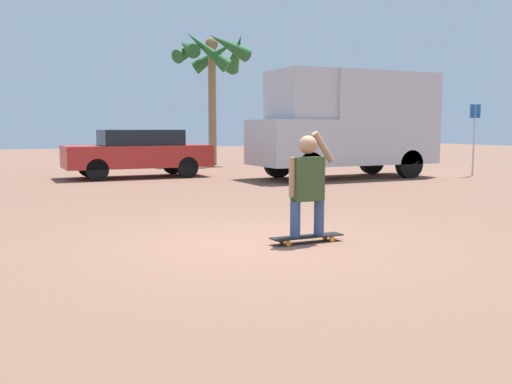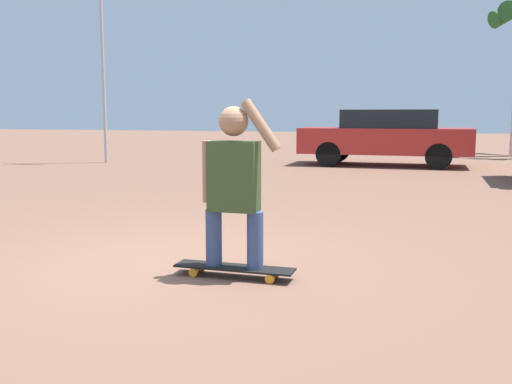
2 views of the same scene
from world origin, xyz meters
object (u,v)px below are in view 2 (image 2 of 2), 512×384
person_skateboarder (234,178)px  flagpole (103,11)px  parked_car_red (386,136)px  skateboard (234,268)px

person_skateboarder → flagpole: 12.92m
person_skateboarder → flagpole: (-7.34, 10.07, 3.42)m
parked_car_red → flagpole: bearing=-169.9°
parked_car_red → skateboard: bearing=-92.1°
person_skateboarder → parked_car_red: bearing=87.9°
flagpole → skateboard: bearing=-53.9°
skateboard → parked_car_red: parked_car_red is taller
person_skateboarder → parked_car_red: size_ratio=0.32×
person_skateboarder → flagpole: bearing=126.1°
person_skateboarder → parked_car_red: 11.45m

